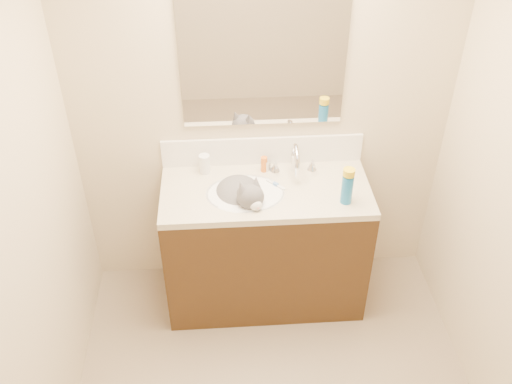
{
  "coord_description": "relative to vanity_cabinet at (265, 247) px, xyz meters",
  "views": [
    {
      "loc": [
        -0.23,
        -1.61,
        2.81
      ],
      "look_at": [
        -0.06,
        0.92,
        0.88
      ],
      "focal_mm": 40.0,
      "sensor_mm": 36.0,
      "label": 1
    }
  ],
  "objects": [
    {
      "name": "counter_slab",
      "position": [
        0.0,
        0.0,
        0.43
      ],
      "size": [
        1.2,
        0.55,
        0.04
      ],
      "primitive_type": "cube",
      "color": "beige",
      "rests_on": "vanity_cabinet"
    },
    {
      "name": "room_shell",
      "position": [
        0.0,
        -0.97,
        1.08
      ],
      "size": [
        2.24,
        2.54,
        2.52
      ],
      "color": "beige",
      "rests_on": "ground"
    },
    {
      "name": "vanity_cabinet",
      "position": [
        0.0,
        0.0,
        0.0
      ],
      "size": [
        1.2,
        0.55,
        0.82
      ],
      "primitive_type": "cube",
      "color": "#38230F",
      "rests_on": "ground"
    },
    {
      "name": "spray_cap",
      "position": [
        0.43,
        -0.15,
        0.65
      ],
      "size": [
        0.07,
        0.07,
        0.04
      ],
      "primitive_type": "cylinder",
      "rotation": [
        0.0,
        0.0,
        -0.06
      ],
      "color": "yellow",
      "rests_on": "spray_can"
    },
    {
      "name": "basin",
      "position": [
        -0.12,
        -0.03,
        0.38
      ],
      "size": [
        0.45,
        0.36,
        0.14
      ],
      "primitive_type": "ellipsoid",
      "color": "white",
      "rests_on": "vanity_cabinet"
    },
    {
      "name": "mirror",
      "position": [
        0.0,
        0.26,
        1.13
      ],
      "size": [
        0.9,
        0.02,
        0.8
      ],
      "primitive_type": "cube",
      "color": "white",
      "rests_on": "room_shell"
    },
    {
      "name": "backsplash",
      "position": [
        0.0,
        0.26,
        0.54
      ],
      "size": [
        1.2,
        0.02,
        0.18
      ],
      "primitive_type": "cube",
      "color": "white",
      "rests_on": "counter_slab"
    },
    {
      "name": "cat",
      "position": [
        -0.14,
        -0.02,
        0.42
      ],
      "size": [
        0.41,
        0.43,
        0.32
      ],
      "rotation": [
        0.0,
        0.0,
        0.43
      ],
      "color": "#535153",
      "rests_on": "basin"
    },
    {
      "name": "toothbrush_head",
      "position": [
        0.06,
        0.03,
        0.46
      ],
      "size": [
        0.03,
        0.03,
        0.02
      ],
      "primitive_type": "cube",
      "rotation": [
        0.0,
        0.0,
        0.75
      ],
      "color": "#6491D6",
      "rests_on": "counter_slab"
    },
    {
      "name": "amber_bottle",
      "position": [
        0.0,
        0.18,
        0.5
      ],
      "size": [
        0.05,
        0.05,
        0.1
      ],
      "primitive_type": "cylinder",
      "rotation": [
        0.0,
        0.0,
        0.25
      ],
      "color": "orange",
      "rests_on": "counter_slab"
    },
    {
      "name": "silver_jar",
      "position": [
        0.02,
        0.2,
        0.48
      ],
      "size": [
        0.07,
        0.07,
        0.07
      ],
      "primitive_type": "cylinder",
      "rotation": [
        0.0,
        0.0,
        0.21
      ],
      "color": "#B7B7BC",
      "rests_on": "counter_slab"
    },
    {
      "name": "pill_label",
      "position": [
        -0.35,
        0.19,
        0.49
      ],
      "size": [
        0.07,
        0.07,
        0.04
      ],
      "primitive_type": "cylinder",
      "rotation": [
        0.0,
        0.0,
        -0.15
      ],
      "color": "#CB6121",
      "rests_on": "pill_bottle"
    },
    {
      "name": "spray_can",
      "position": [
        0.43,
        -0.15,
        0.54
      ],
      "size": [
        0.07,
        0.07,
        0.17
      ],
      "primitive_type": "cylinder",
      "rotation": [
        0.0,
        0.0,
        -0.06
      ],
      "color": "#1868AA",
      "rests_on": "counter_slab"
    },
    {
      "name": "pill_bottle",
      "position": [
        -0.35,
        0.19,
        0.51
      ],
      "size": [
        0.07,
        0.07,
        0.12
      ],
      "primitive_type": "cylinder",
      "rotation": [
        0.0,
        0.0,
        -0.15
      ],
      "color": "white",
      "rests_on": "counter_slab"
    },
    {
      "name": "faucet",
      "position": [
        0.18,
        0.14,
        0.54
      ],
      "size": [
        0.28,
        0.2,
        0.21
      ],
      "color": "silver",
      "rests_on": "counter_slab"
    },
    {
      "name": "toothbrush",
      "position": [
        0.06,
        0.03,
        0.45
      ],
      "size": [
        0.1,
        0.11,
        0.01
      ],
      "primitive_type": "cube",
      "rotation": [
        0.0,
        0.0,
        0.75
      ],
      "color": "white",
      "rests_on": "counter_slab"
    }
  ]
}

